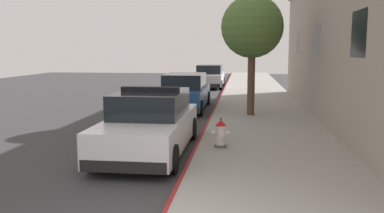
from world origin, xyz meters
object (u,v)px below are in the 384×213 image
(parked_car_dark_far, at_px, (210,77))
(street_tree, at_px, (252,27))
(parked_car_silver_ahead, at_px, (185,93))
(fire_hydrant, at_px, (221,134))
(police_cruiser, at_px, (150,124))

(parked_car_dark_far, xyz_separation_m, street_tree, (2.60, -12.70, 2.69))
(parked_car_silver_ahead, height_order, fire_hydrant, parked_car_silver_ahead)
(police_cruiser, height_order, parked_car_dark_far, police_cruiser)
(fire_hydrant, bearing_deg, street_tree, 81.00)
(parked_car_silver_ahead, distance_m, parked_car_dark_far, 10.77)
(police_cruiser, height_order, fire_hydrant, police_cruiser)
(parked_car_silver_ahead, xyz_separation_m, fire_hydrant, (1.97, -7.35, -0.25))
(parked_car_silver_ahead, bearing_deg, parked_car_dark_far, 88.78)
(street_tree, bearing_deg, parked_car_silver_ahead, 145.59)
(parked_car_dark_far, bearing_deg, fire_hydrant, -84.51)
(fire_hydrant, xyz_separation_m, street_tree, (0.86, 5.41, 2.94))
(parked_car_dark_far, bearing_deg, parked_car_silver_ahead, -91.22)
(police_cruiser, bearing_deg, fire_hydrant, 7.95)
(parked_car_silver_ahead, xyz_separation_m, parked_car_dark_far, (0.23, 10.77, 0.00))
(parked_car_silver_ahead, distance_m, fire_hydrant, 7.61)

